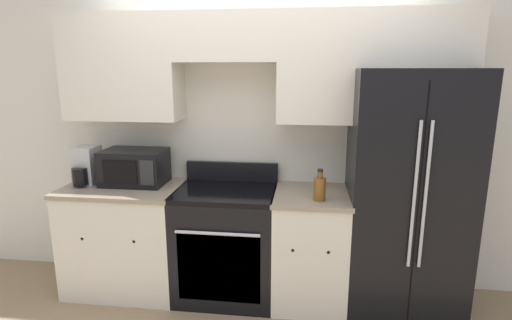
{
  "coord_description": "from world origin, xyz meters",
  "views": [
    {
      "loc": [
        0.37,
        -2.65,
        1.83
      ],
      "look_at": [
        0.0,
        0.31,
        1.15
      ],
      "focal_mm": 28.0,
      "sensor_mm": 36.0,
      "label": 1
    }
  ],
  "objects_px": {
    "refrigerator": "(406,193)",
    "bottle": "(320,188)",
    "oven_range": "(227,242)",
    "microwave": "(135,167)"
  },
  "relations": [
    {
      "from": "oven_range",
      "to": "refrigerator",
      "type": "bearing_deg",
      "value": 1.58
    },
    {
      "from": "refrigerator",
      "to": "oven_range",
      "type": "bearing_deg",
      "value": -178.42
    },
    {
      "from": "bottle",
      "to": "oven_range",
      "type": "bearing_deg",
      "value": 167.38
    },
    {
      "from": "microwave",
      "to": "bottle",
      "type": "bearing_deg",
      "value": -9.21
    },
    {
      "from": "refrigerator",
      "to": "bottle",
      "type": "distance_m",
      "value": 0.69
    },
    {
      "from": "oven_range",
      "to": "refrigerator",
      "type": "relative_size",
      "value": 0.58
    },
    {
      "from": "oven_range",
      "to": "bottle",
      "type": "height_order",
      "value": "bottle"
    },
    {
      "from": "refrigerator",
      "to": "microwave",
      "type": "height_order",
      "value": "refrigerator"
    },
    {
      "from": "oven_range",
      "to": "microwave",
      "type": "height_order",
      "value": "microwave"
    },
    {
      "from": "bottle",
      "to": "refrigerator",
      "type": "bearing_deg",
      "value": 17.14
    }
  ]
}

